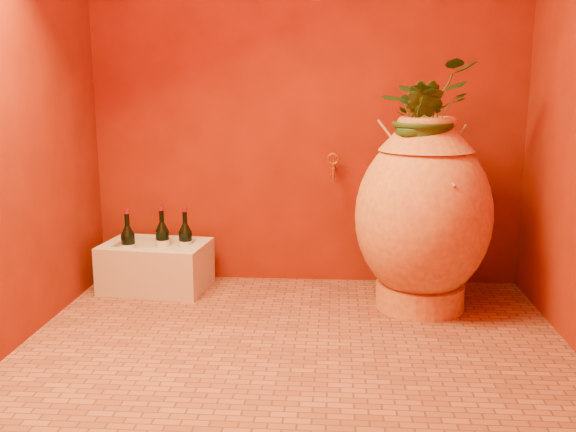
# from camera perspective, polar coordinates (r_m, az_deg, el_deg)

# --- Properties ---
(floor) EXTENTS (2.50, 2.50, 0.00)m
(floor) POSITION_cam_1_polar(r_m,az_deg,el_deg) (2.99, 0.61, -11.35)
(floor) COLOR brown
(floor) RESTS_ON ground
(wall_back) EXTENTS (2.50, 0.02, 2.50)m
(wall_back) POSITION_cam_1_polar(r_m,az_deg,el_deg) (3.75, 1.65, 12.94)
(wall_back) COLOR #5E1405
(wall_back) RESTS_ON ground
(wall_left) EXTENTS (0.02, 2.00, 2.50)m
(wall_left) POSITION_cam_1_polar(r_m,az_deg,el_deg) (3.09, -23.73, 12.22)
(wall_left) COLOR #5E1405
(wall_left) RESTS_ON ground
(amphora) EXTENTS (0.93, 0.93, 1.01)m
(amphora) POSITION_cam_1_polar(r_m,az_deg,el_deg) (3.39, 11.91, 0.08)
(amphora) COLOR gold
(amphora) RESTS_ON floor
(stone_basin) EXTENTS (0.62, 0.46, 0.27)m
(stone_basin) POSITION_cam_1_polar(r_m,az_deg,el_deg) (3.79, -11.64, -4.47)
(stone_basin) COLOR beige
(stone_basin) RESTS_ON floor
(wine_bottle_a) EXTENTS (0.08, 0.08, 0.33)m
(wine_bottle_a) POSITION_cam_1_polar(r_m,az_deg,el_deg) (3.79, -11.09, -2.30)
(wine_bottle_a) COLOR black
(wine_bottle_a) RESTS_ON stone_basin
(wine_bottle_b) EXTENTS (0.08, 0.08, 0.33)m
(wine_bottle_b) POSITION_cam_1_polar(r_m,az_deg,el_deg) (3.72, -14.01, -2.65)
(wine_bottle_b) COLOR black
(wine_bottle_b) RESTS_ON stone_basin
(wine_bottle_c) EXTENTS (0.08, 0.08, 0.33)m
(wine_bottle_c) POSITION_cam_1_polar(r_m,az_deg,el_deg) (3.74, -9.09, -2.40)
(wine_bottle_c) COLOR black
(wine_bottle_c) RESTS_ON stone_basin
(wall_tap) EXTENTS (0.07, 0.14, 0.16)m
(wall_tap) POSITION_cam_1_polar(r_m,az_deg,el_deg) (3.69, 4.02, 4.47)
(wall_tap) COLOR #B26F29
(wall_tap) RESTS_ON wall_back
(plant_main) EXTENTS (0.62, 0.62, 0.53)m
(plant_main) POSITION_cam_1_polar(r_m,az_deg,el_deg) (3.33, 12.08, 8.91)
(plant_main) COLOR #214217
(plant_main) RESTS_ON amphora
(plant_side) EXTENTS (0.28, 0.26, 0.41)m
(plant_side) POSITION_cam_1_polar(r_m,az_deg,el_deg) (3.24, 11.60, 8.13)
(plant_side) COLOR #214217
(plant_side) RESTS_ON amphora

